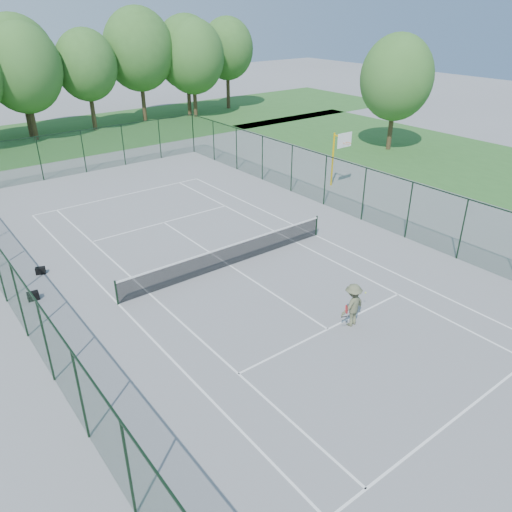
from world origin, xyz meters
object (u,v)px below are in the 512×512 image
at_px(sports_bag_a, 33,296).
at_px(tennis_player, 353,305).
at_px(basketball_goal, 339,149).
at_px(tennis_net, 229,254).

xyz_separation_m(sports_bag_a, tennis_player, (9.02, -9.13, 0.68)).
bearing_deg(tennis_player, sports_bag_a, 134.66).
bearing_deg(basketball_goal, sports_bag_a, -173.42).
relative_size(basketball_goal, tennis_player, 1.74).
xyz_separation_m(basketball_goal, sports_bag_a, (-19.99, -2.31, -2.39)).
xyz_separation_m(tennis_net, sports_bag_a, (-8.10, 2.44, -0.40)).
bearing_deg(basketball_goal, tennis_net, -158.23).
bearing_deg(sports_bag_a, basketball_goal, 13.10).
xyz_separation_m(tennis_net, tennis_player, (0.93, -6.69, 0.29)).
height_order(basketball_goal, sports_bag_a, basketball_goal).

